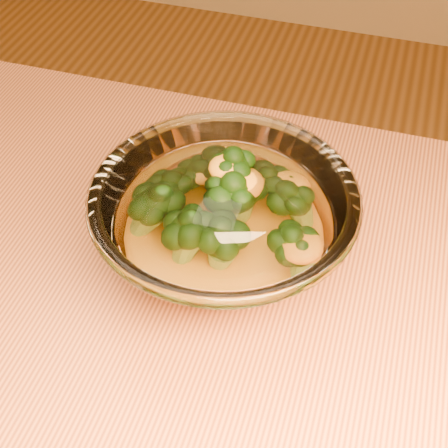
% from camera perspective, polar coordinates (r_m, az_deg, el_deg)
% --- Properties ---
extents(table, '(1.20, 0.80, 0.75)m').
position_cam_1_polar(table, '(0.65, -2.85, -17.82)').
color(table, '#C8713C').
rests_on(table, ground).
extents(glass_bowl, '(0.25, 0.25, 0.11)m').
position_cam_1_polar(glass_bowl, '(0.59, 0.00, -0.36)').
color(glass_bowl, white).
rests_on(glass_bowl, table).
extents(cheese_sauce, '(0.14, 0.14, 0.04)m').
position_cam_1_polar(cheese_sauce, '(0.61, 0.00, -1.86)').
color(cheese_sauce, orange).
rests_on(cheese_sauce, glass_bowl).
extents(broccoli_heap, '(0.18, 0.14, 0.08)m').
position_cam_1_polar(broccoli_heap, '(0.59, 0.02, 1.58)').
color(broccoli_heap, black).
rests_on(broccoli_heap, cheese_sauce).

